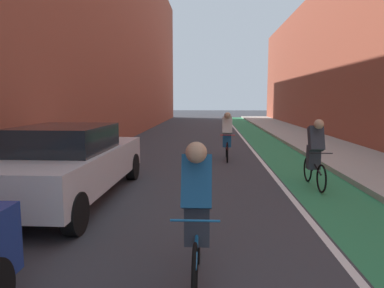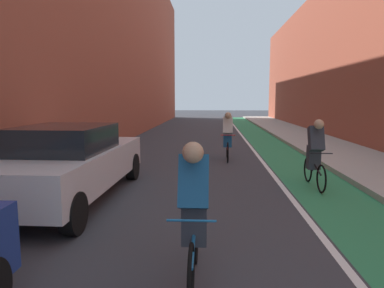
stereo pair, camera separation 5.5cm
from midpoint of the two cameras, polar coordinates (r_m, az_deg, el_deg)
ground_plane at (r=15.17m, az=2.01°, el=-0.39°), size 96.94×96.94×0.00m
bike_lane_paint at (r=17.34m, az=11.55°, el=0.44°), size 1.60×44.06×0.00m
lane_divider_stripe at (r=17.23m, az=8.59°, el=0.47°), size 0.12×44.06×0.00m
sidewalk_right at (r=17.80m, az=18.56°, el=0.60°), size 2.79×44.06×0.14m
building_facade_left at (r=18.34m, az=-16.02°, el=18.82°), size 3.00×44.06×11.55m
building_facade_right at (r=20.52m, az=24.70°, el=12.89°), size 2.40×40.06×8.51m
parked_sedan_white at (r=7.47m, az=-19.47°, el=-2.77°), size 1.91×4.82×1.53m
cyclist_mid at (r=3.87m, az=0.38°, el=-10.63°), size 0.48×1.73×1.62m
cyclist_trailing at (r=8.60m, az=19.24°, el=-1.36°), size 0.48×1.68×1.59m
cyclist_far at (r=11.78m, az=5.61°, el=1.50°), size 0.48×1.73×1.62m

